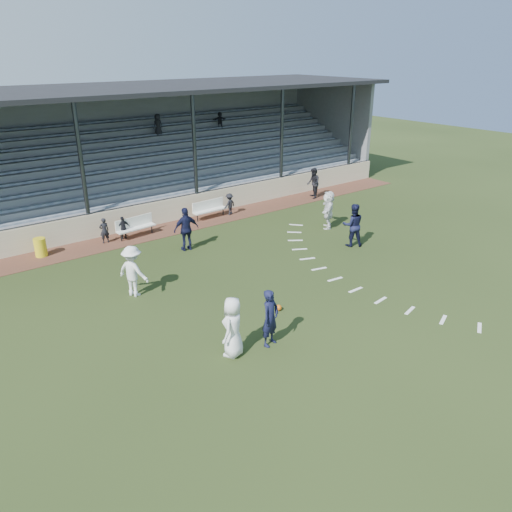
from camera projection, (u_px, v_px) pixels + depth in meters
The scene contains 19 objects.
ground at pixel (300, 312), 17.31m from camera, with size 90.00×90.00×0.00m, color #253415.
cinder_track at pixel (158, 231), 24.98m from camera, with size 34.00×2.00×0.02m, color #522D20.
retaining_wall at pixel (148, 215), 25.52m from camera, with size 34.00×0.18×1.20m, color beige.
bench_left at pixel (135, 225), 24.08m from camera, with size 2.03×0.68×0.95m.
bench_right at pixel (209, 207), 26.75m from camera, with size 2.02×0.56×0.95m.
trash_bin at pixel (40, 247), 21.82m from camera, with size 0.51×0.51×0.82m, color yellow.
football at pixel (279, 308), 17.40m from camera, with size 0.22×0.22×0.22m, color #D55D0C.
player_white_lead at pixel (233, 327), 14.59m from camera, with size 0.92×0.60×1.88m, color white.
player_navy_lead at pixel (270, 318), 15.11m from camera, with size 0.67×0.44×1.85m, color black.
player_navy_mid at pixel (353, 225), 22.80m from camera, with size 0.98×0.76×2.01m, color black.
player_white_wing at pixel (133, 271), 18.16m from camera, with size 1.25×0.72×1.94m, color white.
player_navy_wing at pixel (186, 229), 22.31m from camera, with size 1.17×0.49×1.99m, color black.
player_white_back at pixel (328, 210), 25.14m from camera, with size 1.78×0.57×1.92m, color white.
official at pixel (313, 183), 30.17m from camera, with size 0.89×0.69×1.83m, color black.
sub_left_near at pixel (104, 231), 23.24m from camera, with size 0.44×0.29×1.21m, color black.
sub_left_far at pixel (123, 228), 23.76m from camera, with size 0.65×0.27×1.11m, color black.
sub_right at pixel (229, 204), 27.23m from camera, with size 0.77×0.44×1.19m, color black.
grandstand at pixel (108, 168), 28.34m from camera, with size 34.60×9.00×6.61m.
penalty_arc at pixel (377, 281), 19.64m from camera, with size 3.89×14.63×0.01m.
Camera 1 is at (-10.52, -11.11, 8.47)m, focal length 35.00 mm.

